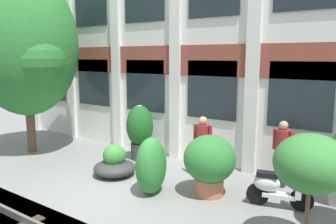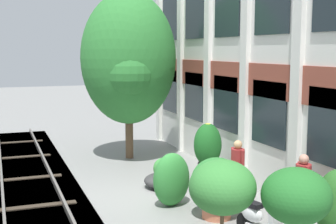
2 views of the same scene
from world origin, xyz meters
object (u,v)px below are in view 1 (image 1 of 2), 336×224
object	(u,v)px
potted_plant_glazed_jar	(140,129)
resident_watching_tracks	(282,152)
potted_plant_fluted_column	(210,162)
topiary_hedge	(151,165)
potted_plant_wide_bowl	(114,164)
potted_plant_tall_urn	(311,166)
broadleaf_tree	(25,47)
resident_by_doorway	(203,145)
scooter_second_parked	(276,188)

from	to	relation	value
potted_plant_glazed_jar	resident_watching_tracks	distance (m)	4.32
potted_plant_glazed_jar	resident_watching_tracks	size ratio (longest dim) A/B	1.03
potted_plant_fluted_column	topiary_hedge	xyz separation A→B (m)	(-1.19, -0.67, -0.13)
potted_plant_wide_bowl	potted_plant_tall_urn	xyz separation A→B (m)	(5.09, -0.75, 1.16)
potted_plant_fluted_column	resident_watching_tracks	bearing A→B (deg)	49.86
potted_plant_glazed_jar	potted_plant_tall_urn	world-z (taller)	potted_plant_tall_urn
broadleaf_tree	potted_plant_glazed_jar	xyz separation A→B (m)	(3.57, 1.45, -2.54)
potted_plant_fluted_column	resident_watching_tracks	size ratio (longest dim) A/B	0.86
potted_plant_wide_bowl	resident_watching_tracks	xyz separation A→B (m)	(3.96, 1.79, 0.58)
potted_plant_glazed_jar	resident_by_doorway	size ratio (longest dim) A/B	1.04
scooter_second_parked	resident_watching_tracks	distance (m)	1.34
potted_plant_wide_bowl	potted_plant_glazed_jar	size ratio (longest dim) A/B	0.67
potted_plant_wide_bowl	topiary_hedge	size ratio (longest dim) A/B	0.85
potted_plant_glazed_jar	resident_watching_tracks	world-z (taller)	potted_plant_glazed_jar
resident_watching_tracks	broadleaf_tree	bearing A→B (deg)	-64.30
topiary_hedge	potted_plant_wide_bowl	bearing A→B (deg)	166.95
potted_plant_glazed_jar	resident_watching_tracks	bearing A→B (deg)	3.48
potted_plant_glazed_jar	topiary_hedge	bearing A→B (deg)	-45.06
resident_by_doorway	potted_plant_fluted_column	bearing A→B (deg)	30.50
topiary_hedge	potted_plant_glazed_jar	bearing A→B (deg)	134.94
resident_watching_tracks	topiary_hedge	xyz separation A→B (m)	(-2.43, -2.15, -0.22)
potted_plant_tall_urn	potted_plant_fluted_column	bearing A→B (deg)	155.64
potted_plant_wide_bowl	scooter_second_parked	xyz separation A→B (m)	(4.21, 0.55, 0.12)
resident_by_doorway	topiary_hedge	distance (m)	1.68
broadleaf_tree	topiary_hedge	world-z (taller)	broadleaf_tree
resident_by_doorway	potted_plant_tall_urn	bearing A→B (deg)	50.69
scooter_second_parked	resident_by_doorway	distance (m)	2.32
scooter_second_parked	resident_by_doorway	size ratio (longest dim) A/B	0.82
potted_plant_glazed_jar	scooter_second_parked	xyz separation A→B (m)	(4.56, -0.98, -0.55)
broadleaf_tree	potted_plant_fluted_column	world-z (taller)	broadleaf_tree
broadleaf_tree	potted_plant_tall_urn	world-z (taller)	broadleaf_tree
potted_plant_fluted_column	resident_watching_tracks	xyz separation A→B (m)	(1.24, 1.47, 0.09)
broadleaf_tree	potted_plant_fluted_column	bearing A→B (deg)	2.08
potted_plant_wide_bowl	scooter_second_parked	size ratio (longest dim) A/B	0.85
broadleaf_tree	potted_plant_glazed_jar	bearing A→B (deg)	22.12
resident_watching_tracks	topiary_hedge	distance (m)	3.25
potted_plant_glazed_jar	broadleaf_tree	bearing A→B (deg)	-157.88
potted_plant_fluted_column	topiary_hedge	size ratio (longest dim) A/B	1.06
potted_plant_fluted_column	potted_plant_glazed_jar	distance (m)	3.30
broadleaf_tree	potted_plant_fluted_column	size ratio (longest dim) A/B	4.16
scooter_second_parked	potted_plant_glazed_jar	bearing A→B (deg)	153.44
potted_plant_tall_urn	resident_watching_tracks	size ratio (longest dim) A/B	1.20
potted_plant_glazed_jar	scooter_second_parked	world-z (taller)	potted_plant_glazed_jar
broadleaf_tree	scooter_second_parked	distance (m)	8.70
resident_by_doorway	potted_plant_wide_bowl	bearing A→B (deg)	-65.00
potted_plant_fluted_column	resident_watching_tracks	distance (m)	1.93
broadleaf_tree	potted_plant_fluted_column	distance (m)	7.17
scooter_second_parked	resident_watching_tracks	xyz separation A→B (m)	(-0.25, 1.24, 0.46)
broadleaf_tree	potted_plant_glazed_jar	distance (m)	4.61
potted_plant_wide_bowl	scooter_second_parked	world-z (taller)	scooter_second_parked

